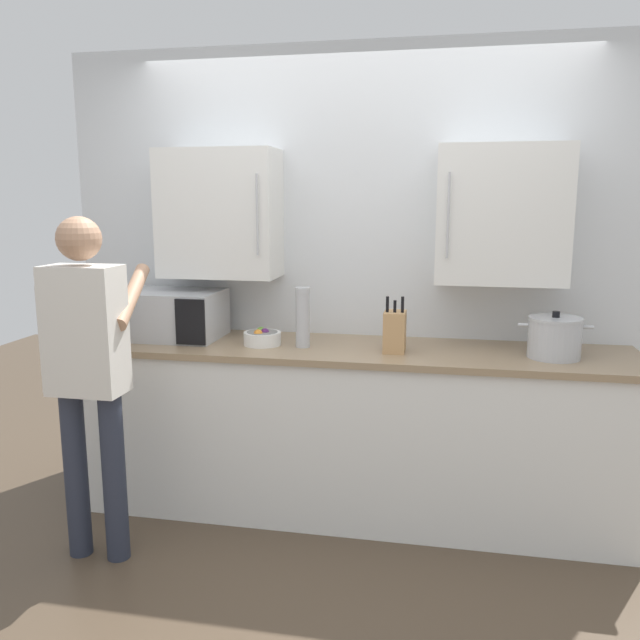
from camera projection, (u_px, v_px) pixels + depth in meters
name	position (u px, v px, depth m)	size (l,w,h in m)	color
ground_plane	(323.00, 585.00, 2.91)	(9.41, 9.41, 0.00)	#4C3D2D
back_wall_tiled	(358.00, 260.00, 3.68)	(3.44, 0.44, 2.56)	silver
counter_unit	(348.00, 430.00, 3.54)	(3.00, 0.67, 0.94)	white
microwave_oven	(163.00, 314.00, 3.66)	(0.63, 0.83, 0.27)	#B7BABF
knife_block	(395.00, 331.00, 3.32)	(0.11, 0.15, 0.29)	tan
thermos_flask	(303.00, 317.00, 3.42)	(0.08, 0.08, 0.32)	#B7BABF
stock_pot	(555.00, 337.00, 3.20)	(0.36, 0.26, 0.23)	#B7BABF
fruit_bowl	(262.00, 337.00, 3.49)	(0.20, 0.20, 0.09)	white
person_figure	(88.00, 361.00, 2.98)	(0.44, 0.55, 1.64)	#282D3D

